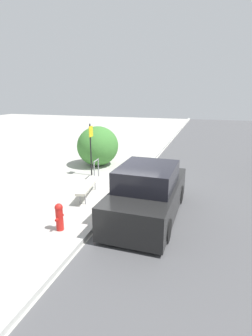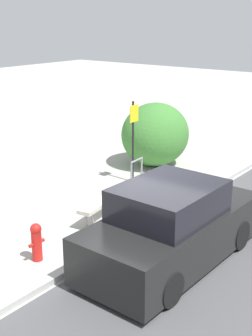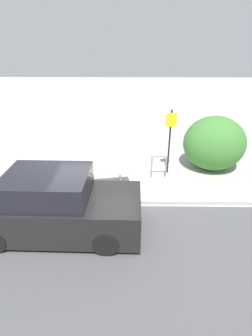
# 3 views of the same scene
# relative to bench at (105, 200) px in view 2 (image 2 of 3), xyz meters

# --- Properties ---
(ground_plane) EXTENTS (60.00, 60.00, 0.00)m
(ground_plane) POSITION_rel_bench_xyz_m (-0.03, -1.11, -0.42)
(ground_plane) COLOR #ADAAA3
(curb) EXTENTS (60.00, 0.20, 0.13)m
(curb) POSITION_rel_bench_xyz_m (-0.03, -1.11, -0.36)
(curb) COLOR #B7B7B2
(curb) RESTS_ON ground_plane
(bench) EXTENTS (1.90, 0.65, 0.48)m
(bench) POSITION_rel_bench_xyz_m (0.00, 0.00, 0.00)
(bench) COLOR gray
(bench) RESTS_ON ground_plane
(bike_rack) EXTENTS (0.55, 0.08, 0.83)m
(bike_rack) POSITION_rel_bench_xyz_m (1.98, 0.55, 0.08)
(bike_rack) COLOR gray
(bike_rack) RESTS_ON ground_plane
(sign_post) EXTENTS (0.36, 0.08, 2.30)m
(sign_post) POSITION_rel_bench_xyz_m (2.34, 0.94, 0.96)
(sign_post) COLOR black
(sign_post) RESTS_ON ground_plane
(fire_hydrant) EXTENTS (0.36, 0.22, 0.77)m
(fire_hydrant) POSITION_rel_bench_xyz_m (-2.37, -0.30, -0.01)
(fire_hydrant) COLOR red
(fire_hydrant) RESTS_ON ground_plane
(shrub_hedge) EXTENTS (2.22, 2.04, 1.97)m
(shrub_hedge) POSITION_rel_bench_xyz_m (4.03, 1.36, 0.56)
(shrub_hedge) COLOR #3D7A33
(shrub_hedge) RESTS_ON ground_plane
(parked_car_near) EXTENTS (4.09, 1.80, 1.60)m
(parked_car_near) POSITION_rel_bench_xyz_m (-0.83, -2.36, 0.28)
(parked_car_near) COLOR black
(parked_car_near) RESTS_ON ground_plane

